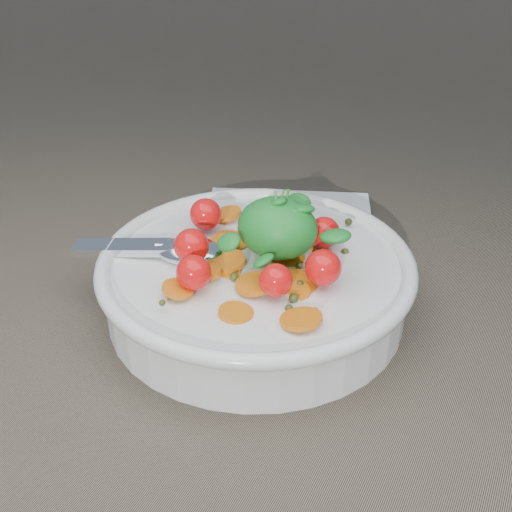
% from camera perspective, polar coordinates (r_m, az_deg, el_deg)
% --- Properties ---
extents(ground, '(6.00, 6.00, 0.00)m').
position_cam_1_polar(ground, '(0.53, -2.60, -5.83)').
color(ground, '#706250').
rests_on(ground, ground).
extents(bowl, '(0.27, 0.26, 0.11)m').
position_cam_1_polar(bowl, '(0.52, 0.01, -2.03)').
color(bowl, white).
rests_on(bowl, ground).
extents(napkin, '(0.22, 0.20, 0.01)m').
position_cam_1_polar(napkin, '(0.65, 2.77, 2.73)').
color(napkin, white).
rests_on(napkin, ground).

